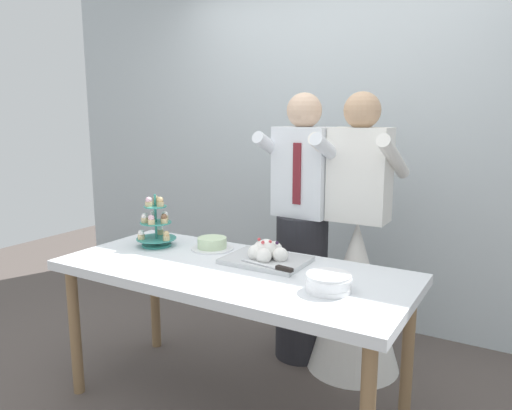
{
  "coord_description": "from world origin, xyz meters",
  "views": [
    {
      "loc": [
        1.3,
        -1.96,
        1.54
      ],
      "look_at": [
        0.06,
        0.15,
        1.07
      ],
      "focal_mm": 34.07,
      "sensor_mm": 36.0,
      "label": 1
    }
  ],
  "objects_px": {
    "person_bride": "(356,276)",
    "plate_stack": "(329,283)",
    "dessert_table": "(232,281)",
    "round_cake": "(212,244)",
    "cupcake_stand": "(156,226)",
    "person_groom": "(302,243)",
    "main_cake_tray": "(266,255)"
  },
  "relations": [
    {
      "from": "round_cake",
      "to": "person_groom",
      "type": "relative_size",
      "value": 0.14
    },
    {
      "from": "cupcake_stand",
      "to": "person_bride",
      "type": "xyz_separation_m",
      "value": [
        1.0,
        0.62,
        -0.31
      ]
    },
    {
      "from": "cupcake_stand",
      "to": "person_groom",
      "type": "xyz_separation_m",
      "value": [
        0.66,
        0.58,
        -0.15
      ]
    },
    {
      "from": "main_cake_tray",
      "to": "round_cake",
      "type": "bearing_deg",
      "value": 171.2
    },
    {
      "from": "dessert_table",
      "to": "person_bride",
      "type": "relative_size",
      "value": 1.08
    },
    {
      "from": "main_cake_tray",
      "to": "person_bride",
      "type": "height_order",
      "value": "person_bride"
    },
    {
      "from": "plate_stack",
      "to": "dessert_table",
      "type": "bearing_deg",
      "value": 173.03
    },
    {
      "from": "plate_stack",
      "to": "round_cake",
      "type": "height_order",
      "value": "plate_stack"
    },
    {
      "from": "main_cake_tray",
      "to": "person_bride",
      "type": "bearing_deg",
      "value": 62.89
    },
    {
      "from": "main_cake_tray",
      "to": "person_groom",
      "type": "bearing_deg",
      "value": 95.05
    },
    {
      "from": "round_cake",
      "to": "dessert_table",
      "type": "bearing_deg",
      "value": -38.56
    },
    {
      "from": "dessert_table",
      "to": "person_bride",
      "type": "distance_m",
      "value": 0.84
    },
    {
      "from": "cupcake_stand",
      "to": "round_cake",
      "type": "xyz_separation_m",
      "value": [
        0.32,
        0.11,
        -0.09
      ]
    },
    {
      "from": "person_bride",
      "to": "plate_stack",
      "type": "bearing_deg",
      "value": -79.78
    },
    {
      "from": "main_cake_tray",
      "to": "person_groom",
      "type": "height_order",
      "value": "person_groom"
    },
    {
      "from": "cupcake_stand",
      "to": "person_bride",
      "type": "distance_m",
      "value": 1.22
    },
    {
      "from": "main_cake_tray",
      "to": "cupcake_stand",
      "type": "bearing_deg",
      "value": -176.28
    },
    {
      "from": "dessert_table",
      "to": "person_groom",
      "type": "distance_m",
      "value": 0.7
    },
    {
      "from": "person_groom",
      "to": "cupcake_stand",
      "type": "bearing_deg",
      "value": -138.61
    },
    {
      "from": "dessert_table",
      "to": "plate_stack",
      "type": "bearing_deg",
      "value": -6.97
    },
    {
      "from": "main_cake_tray",
      "to": "round_cake",
      "type": "xyz_separation_m",
      "value": [
        -0.39,
        0.06,
        -0.01
      ]
    },
    {
      "from": "person_groom",
      "to": "dessert_table",
      "type": "bearing_deg",
      "value": -95.33
    },
    {
      "from": "main_cake_tray",
      "to": "person_bride",
      "type": "relative_size",
      "value": 0.26
    },
    {
      "from": "dessert_table",
      "to": "round_cake",
      "type": "distance_m",
      "value": 0.37
    },
    {
      "from": "round_cake",
      "to": "person_bride",
      "type": "xyz_separation_m",
      "value": [
        0.68,
        0.51,
        -0.22
      ]
    },
    {
      "from": "cupcake_stand",
      "to": "plate_stack",
      "type": "xyz_separation_m",
      "value": [
        1.15,
        -0.18,
        -0.08
      ]
    },
    {
      "from": "dessert_table",
      "to": "round_cake",
      "type": "xyz_separation_m",
      "value": [
        -0.28,
        0.22,
        0.1
      ]
    },
    {
      "from": "plate_stack",
      "to": "person_groom",
      "type": "height_order",
      "value": "person_groom"
    },
    {
      "from": "person_groom",
      "to": "round_cake",
      "type": "bearing_deg",
      "value": -125.49
    },
    {
      "from": "dessert_table",
      "to": "cupcake_stand",
      "type": "bearing_deg",
      "value": 169.26
    },
    {
      "from": "main_cake_tray",
      "to": "plate_stack",
      "type": "xyz_separation_m",
      "value": [
        0.44,
        -0.23,
        -0.0
      ]
    },
    {
      "from": "dessert_table",
      "to": "person_bride",
      "type": "xyz_separation_m",
      "value": [
        0.41,
        0.73,
        -0.12
      ]
    }
  ]
}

